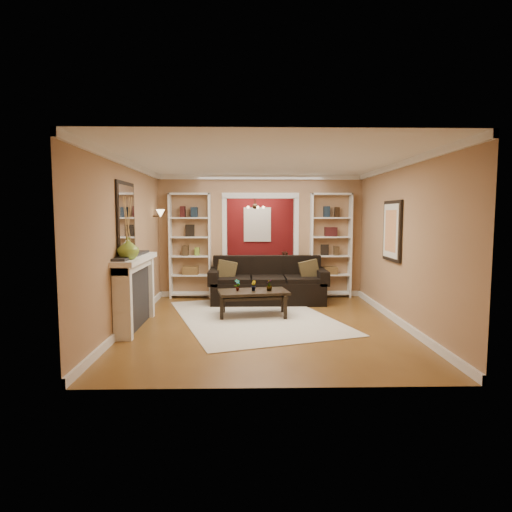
{
  "coord_description": "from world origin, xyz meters",
  "views": [
    {
      "loc": [
        -0.31,
        -8.37,
        1.83
      ],
      "look_at": [
        -0.14,
        -0.8,
        1.1
      ],
      "focal_mm": 30.0,
      "sensor_mm": 36.0,
      "label": 1
    }
  ],
  "objects_px": {
    "bookshelf_right": "(331,246)",
    "fireplace": "(137,292)",
    "dining_table": "(255,274)",
    "sofa": "(268,280)",
    "bookshelf_left": "(190,246)",
    "coffee_table": "(253,303)"
  },
  "relations": [
    {
      "from": "sofa",
      "to": "fireplace",
      "type": "distance_m",
      "value": 2.96
    },
    {
      "from": "bookshelf_left",
      "to": "coffee_table",
      "type": "bearing_deg",
      "value": -52.94
    },
    {
      "from": "fireplace",
      "to": "bookshelf_left",
      "type": "bearing_deg",
      "value": 77.95
    },
    {
      "from": "sofa",
      "to": "bookshelf_right",
      "type": "bearing_deg",
      "value": 22.22
    },
    {
      "from": "bookshelf_left",
      "to": "fireplace",
      "type": "xyz_separation_m",
      "value": [
        -0.54,
        -2.53,
        -0.57
      ]
    },
    {
      "from": "sofa",
      "to": "fireplace",
      "type": "xyz_separation_m",
      "value": [
        -2.22,
        -1.95,
        0.11
      ]
    },
    {
      "from": "bookshelf_right",
      "to": "fireplace",
      "type": "bearing_deg",
      "value": -145.2
    },
    {
      "from": "sofa",
      "to": "coffee_table",
      "type": "height_order",
      "value": "sofa"
    },
    {
      "from": "sofa",
      "to": "bookshelf_left",
      "type": "bearing_deg",
      "value": 160.95
    },
    {
      "from": "fireplace",
      "to": "dining_table",
      "type": "distance_m",
      "value": 4.79
    },
    {
      "from": "bookshelf_right",
      "to": "fireplace",
      "type": "relative_size",
      "value": 1.35
    },
    {
      "from": "sofa",
      "to": "dining_table",
      "type": "bearing_deg",
      "value": 95.24
    },
    {
      "from": "sofa",
      "to": "dining_table",
      "type": "distance_m",
      "value": 2.41
    },
    {
      "from": "coffee_table",
      "to": "fireplace",
      "type": "bearing_deg",
      "value": -168.25
    },
    {
      "from": "coffee_table",
      "to": "bookshelf_left",
      "type": "height_order",
      "value": "bookshelf_left"
    },
    {
      "from": "fireplace",
      "to": "dining_table",
      "type": "relative_size",
      "value": 1.07
    },
    {
      "from": "fireplace",
      "to": "bookshelf_right",
      "type": "bearing_deg",
      "value": 34.8
    },
    {
      "from": "bookshelf_left",
      "to": "bookshelf_right",
      "type": "xyz_separation_m",
      "value": [
        3.1,
        0.0,
        0.0
      ]
    },
    {
      "from": "bookshelf_right",
      "to": "dining_table",
      "type": "distance_m",
      "value": 2.6
    },
    {
      "from": "bookshelf_right",
      "to": "fireplace",
      "type": "height_order",
      "value": "bookshelf_right"
    },
    {
      "from": "dining_table",
      "to": "bookshelf_right",
      "type": "bearing_deg",
      "value": -137.88
    },
    {
      "from": "coffee_table",
      "to": "fireplace",
      "type": "distance_m",
      "value": 2.06
    }
  ]
}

